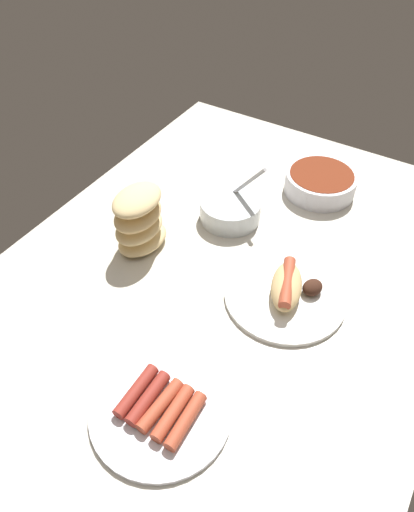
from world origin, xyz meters
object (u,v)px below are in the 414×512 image
object	(u,v)px
plate_hotdog_assembled	(286,292)
bowl_chili	(320,182)
bread_stack	(139,220)
bowl_coleslaw	(230,208)
plate_sausages	(161,409)

from	to	relation	value
plate_hotdog_assembled	bowl_chili	distance (cm)	37.02
bread_stack	bowl_chili	distance (cm)	46.98
plate_hotdog_assembled	bowl_coleslaw	xyz separation A→B (cm)	(15.61, 21.55, 1.17)
plate_hotdog_assembled	bread_stack	xyz separation A→B (cm)	(-2.61, 33.69, 5.49)
plate_hotdog_assembled	bowl_coleslaw	world-z (taller)	bowl_coleslaw
bread_stack	plate_sausages	world-z (taller)	bread_stack
plate_hotdog_assembled	bowl_coleslaw	bearing A→B (deg)	54.08
plate_hotdog_assembled	bowl_coleslaw	distance (cm)	26.63
plate_hotdog_assembled	bread_stack	bearing A→B (deg)	94.43
bowl_chili	plate_sausages	bearing A→B (deg)	-179.60
bowl_chili	plate_hotdog_assembled	bearing A→B (deg)	-168.17
bread_stack	bowl_coleslaw	world-z (taller)	bowl_coleslaw
plate_hotdog_assembled	bowl_chili	bearing A→B (deg)	11.83
plate_hotdog_assembled	plate_sausages	distance (cm)	33.69
bread_stack	bowl_coleslaw	distance (cm)	22.32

